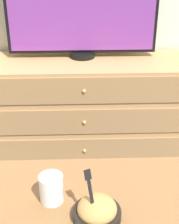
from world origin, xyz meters
TOP-DOWN VIEW (x-y plane):
  - ground_plane at (0.00, 0.00)m, footprint 12.00×12.00m
  - dresser at (0.14, -0.25)m, footprint 1.45×0.46m
  - tv at (0.13, -0.16)m, footprint 0.94×0.16m
  - coffee_table at (0.08, -1.39)m, footprint 0.96×0.63m
  - takeout_bowl at (0.16, -1.43)m, footprint 0.17×0.17m
  - drink_cup at (-0.00, -1.33)m, footprint 0.09×0.09m

SIDE VIEW (x-z plane):
  - ground_plane at x=0.00m, z-range 0.00..0.00m
  - dresser at x=0.14m, z-range 0.00..0.64m
  - coffee_table at x=0.08m, z-range 0.17..0.65m
  - takeout_bowl at x=0.16m, z-range 0.41..0.61m
  - drink_cup at x=0.00m, z-range 0.47..0.58m
  - tv at x=0.13m, z-range 0.64..1.23m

